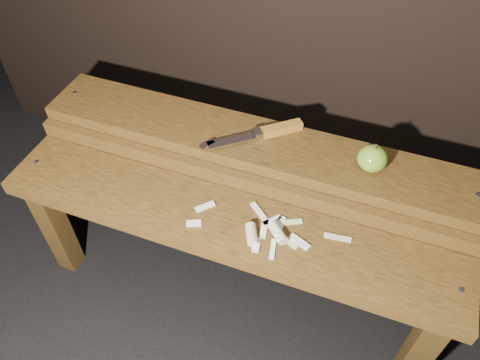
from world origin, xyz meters
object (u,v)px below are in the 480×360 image
(knife, at_px, (268,132))
(bench_rear_tier, at_px, (253,162))
(apple, at_px, (372,158))
(bench_front_tier, at_px, (223,238))

(knife, bearing_deg, bench_rear_tier, -133.25)
(apple, relative_size, knife, 0.34)
(apple, height_order, knife, apple)
(bench_rear_tier, xyz_separation_m, knife, (0.03, 0.03, 0.10))
(bench_front_tier, height_order, knife, knife)
(knife, bearing_deg, bench_front_tier, -96.51)
(bench_front_tier, bearing_deg, apple, 37.18)
(bench_rear_tier, bearing_deg, apple, 0.81)
(bench_rear_tier, height_order, knife, knife)
(bench_front_tier, xyz_separation_m, knife, (0.03, 0.26, 0.16))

